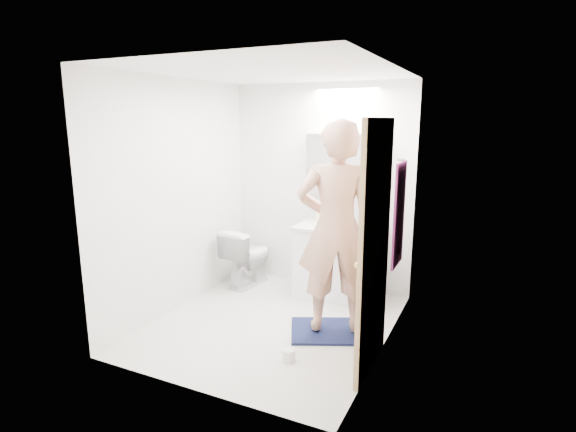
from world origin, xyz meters
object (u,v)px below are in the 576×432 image
Objects in this scene: toilet at (248,256)px; soap_bottle_a at (318,213)px; person at (336,228)px; soap_bottle_b at (326,213)px; vanity_cabinet at (338,263)px; toilet_paper_roll at (289,355)px; toothbrush_cup at (363,221)px; medicine_cabinet at (343,163)px.

soap_bottle_a is (0.81, 0.27, 0.57)m from toilet.
soap_bottle_b is at bearing -89.22° from person.
toilet_paper_roll is (0.10, -1.53, -0.34)m from vanity_cabinet.
toilet_paper_roll is (-0.12, -1.69, -0.82)m from toothbrush_cup.
toothbrush_cup reaches higher than toilet_paper_roll.
vanity_cabinet is 1.02× the size of medicine_cabinet.
soap_bottle_b is 0.46m from toothbrush_cup.
toilet is 1.72m from person.
soap_bottle_a is 0.53m from toothbrush_cup.
soap_bottle_a is (-0.31, 0.15, 0.53)m from vanity_cabinet.
soap_bottle_a reaches higher than toilet_paper_roll.
soap_bottle_b reaches higher than toilet.
toilet_paper_roll is at bearing -76.29° from soap_bottle_a.
toilet is 1.89m from toilet_paper_roll.
vanity_cabinet is at bearing -167.26° from toilet.
person is 1.18m from soap_bottle_a.
soap_bottle_b is 1.72× the size of toilet_paper_roll.
soap_bottle_b is at bearing 21.10° from soap_bottle_a.
toilet is 3.49× the size of soap_bottle_a.
person is at bearing -64.87° from soap_bottle_b.
person is 10.27× the size of soap_bottle_b.
toothbrush_cup is (0.53, 0.01, -0.06)m from soap_bottle_a.
vanity_cabinet reaches higher than toilet_paper_roll.
toilet is 7.19× the size of toothbrush_cup.
person reaches higher than soap_bottle_a.
person is 1.17m from soap_bottle_b.
soap_bottle_a is at bearing -167.32° from medicine_cabinet.
toilet is (-1.12, -0.11, -0.04)m from vanity_cabinet.
person is at bearing -87.54° from toothbrush_cup.
soap_bottle_b is at bearing 177.47° from toothbrush_cup.
medicine_cabinet reaches higher than toilet_paper_roll.
soap_bottle_a is 1.07× the size of soap_bottle_b.
vanity_cabinet is at bearing -97.57° from person.
soap_bottle_b is 1.93× the size of toothbrush_cup.
soap_bottle_b is at bearing -170.98° from medicine_cabinet.
medicine_cabinet is at bearing 101.53° from vanity_cabinet.
person reaches higher than vanity_cabinet.
person is at bearing -60.82° from soap_bottle_a.
person is at bearing -73.22° from vanity_cabinet.
toilet_paper_roll is at bearing -79.01° from soap_bottle_b.
vanity_cabinet is at bearing -37.84° from soap_bottle_b.
toothbrush_cup is at bearing -10.75° from medicine_cabinet.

